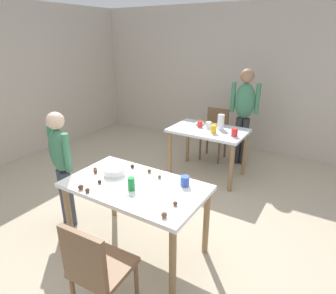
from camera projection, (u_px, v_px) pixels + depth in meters
name	position (u px, v px, depth m)	size (l,w,h in m)	color
ground_plane	(148.00, 235.00, 3.13)	(6.40, 6.40, 0.00)	tan
wall_back	(247.00, 79.00, 5.19)	(6.40, 0.10, 2.60)	#BCB2A3
dining_table_near	(135.00, 193.00, 2.69)	(1.33, 0.76, 0.75)	white
dining_table_far	(208.00, 136.00, 4.26)	(1.11, 0.71, 0.75)	silver
chair_near_table	(96.00, 267.00, 2.04)	(0.42, 0.42, 0.87)	brown
chair_far_table	(215.00, 131.00, 4.96)	(0.42, 0.42, 0.87)	brown
person_girl_near	(61.00, 162.00, 3.05)	(0.45, 0.28, 1.33)	#383D4C
person_adult_far	(244.00, 109.00, 4.55)	(0.46, 0.26, 1.58)	#28282D
mixing_bowl	(114.00, 171.00, 2.84)	(0.22, 0.22, 0.07)	white
soda_can	(131.00, 184.00, 2.54)	(0.07, 0.07, 0.12)	#198438
fork_near	(133.00, 197.00, 2.44)	(0.17, 0.02, 0.01)	silver
cup_near_0	(185.00, 181.00, 2.62)	(0.09, 0.09, 0.09)	#3351B2
cake_ball_0	(164.00, 215.00, 2.17)	(0.05, 0.05, 0.05)	brown
cake_ball_1	(95.00, 169.00, 2.92)	(0.04, 0.04, 0.04)	brown
cake_ball_2	(87.00, 190.00, 2.52)	(0.04, 0.04, 0.04)	brown
cake_ball_3	(96.00, 171.00, 2.87)	(0.04, 0.04, 0.04)	brown
cake_ball_4	(149.00, 171.00, 2.88)	(0.04, 0.04, 0.04)	brown
cake_ball_5	(160.00, 177.00, 2.76)	(0.04, 0.04, 0.04)	brown
cake_ball_6	(175.00, 203.00, 2.32)	(0.04, 0.04, 0.04)	brown
cake_ball_7	(132.00, 166.00, 2.98)	(0.04, 0.04, 0.04)	#3D2319
cake_ball_8	(81.00, 187.00, 2.56)	(0.05, 0.05, 0.05)	brown
cake_ball_9	(100.00, 182.00, 2.67)	(0.04, 0.04, 0.04)	#3D2319
pitcher_far	(221.00, 122.00, 4.19)	(0.10, 0.10, 0.22)	white
cup_far_0	(200.00, 124.00, 4.30)	(0.08, 0.08, 0.09)	red
cup_far_1	(235.00, 132.00, 3.91)	(0.09, 0.09, 0.11)	red
cup_far_2	(214.00, 129.00, 4.03)	(0.08, 0.08, 0.12)	yellow
cup_far_3	(209.00, 125.00, 4.25)	(0.08, 0.08, 0.10)	white
donut_far_0	(201.00, 121.00, 4.54)	(0.12, 0.12, 0.04)	gold
donut_far_1	(200.00, 124.00, 4.42)	(0.14, 0.14, 0.04)	white
donut_far_2	(212.00, 125.00, 4.37)	(0.13, 0.13, 0.04)	gold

